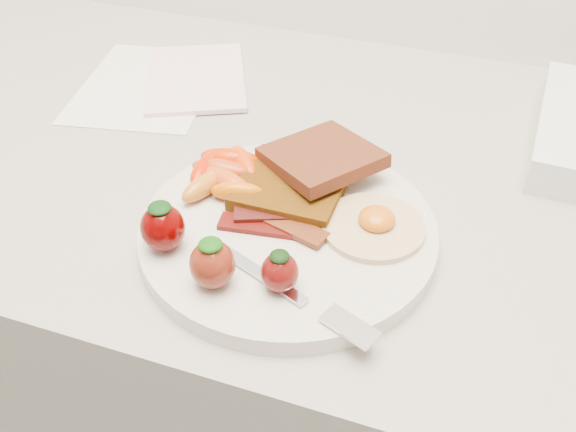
% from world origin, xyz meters
% --- Properties ---
extents(counter, '(2.00, 0.60, 0.90)m').
position_xyz_m(counter, '(0.00, 1.70, 0.45)').
color(counter, gray).
rests_on(counter, ground).
extents(plate, '(0.27, 0.27, 0.02)m').
position_xyz_m(plate, '(0.02, 1.56, 0.91)').
color(plate, beige).
rests_on(plate, counter).
extents(toast_lower, '(0.10, 0.10, 0.01)m').
position_xyz_m(toast_lower, '(0.01, 1.61, 0.93)').
color(toast_lower, '#441B04').
rests_on(toast_lower, plate).
extents(toast_upper, '(0.13, 0.13, 0.02)m').
position_xyz_m(toast_upper, '(0.03, 1.65, 0.94)').
color(toast_upper, '#341308').
rests_on(toast_upper, toast_lower).
extents(fried_egg, '(0.10, 0.10, 0.02)m').
position_xyz_m(fried_egg, '(0.10, 1.58, 0.92)').
color(fried_egg, silver).
rests_on(fried_egg, plate).
extents(bacon_strips, '(0.10, 0.06, 0.01)m').
position_xyz_m(bacon_strips, '(0.01, 1.56, 0.92)').
color(bacon_strips, '#380305').
rests_on(bacon_strips, plate).
extents(baby_carrots, '(0.09, 0.11, 0.02)m').
position_xyz_m(baby_carrots, '(-0.06, 1.61, 0.93)').
color(baby_carrots, '#C23D14').
rests_on(baby_carrots, plate).
extents(strawberries, '(0.14, 0.06, 0.05)m').
position_xyz_m(strawberries, '(-0.02, 1.49, 0.94)').
color(strawberries, '#4D0000').
rests_on(strawberries, plate).
extents(fork, '(0.17, 0.08, 0.00)m').
position_xyz_m(fork, '(0.06, 1.48, 0.92)').
color(fork, silver).
rests_on(fork, plate).
extents(paper_sheet, '(0.20, 0.24, 0.00)m').
position_xyz_m(paper_sheet, '(-0.24, 1.78, 0.90)').
color(paper_sheet, white).
rests_on(paper_sheet, counter).
extents(notepad, '(0.19, 0.21, 0.01)m').
position_xyz_m(notepad, '(-0.19, 1.81, 0.91)').
color(notepad, silver).
rests_on(notepad, paper_sheet).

